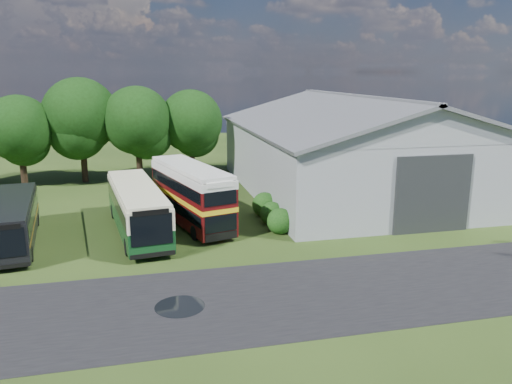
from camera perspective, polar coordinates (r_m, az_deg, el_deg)
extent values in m
plane|color=#1F3310|center=(25.49, -5.85, -9.65)|extent=(120.00, 120.00, 0.00)
cube|color=black|center=(23.34, 2.62, -11.86)|extent=(60.00, 8.00, 0.02)
cylinder|color=black|center=(22.65, -8.70, -12.85)|extent=(2.20, 2.20, 0.01)
cube|color=gray|center=(43.73, 11.12, 3.73)|extent=(18.00, 24.00, 5.50)
cube|color=#2D3033|center=(33.36, 19.55, -0.26)|extent=(5.20, 0.18, 5.00)
cylinder|color=black|center=(48.62, -25.03, 2.22)|extent=(0.56, 0.56, 3.06)
sphere|color=black|center=(48.11, -25.47, 6.59)|extent=(5.78, 5.78, 5.78)
cylinder|color=black|center=(49.05, -19.04, 3.16)|extent=(0.56, 0.56, 3.60)
sphere|color=black|center=(48.51, -19.45, 8.28)|extent=(6.80, 6.80, 6.80)
cylinder|color=black|center=(47.81, -13.18, 3.12)|extent=(0.56, 0.56, 3.31)
sphere|color=black|center=(47.27, -13.44, 7.95)|extent=(6.26, 6.26, 6.26)
cylinder|color=black|center=(48.85, -7.30, 3.50)|extent=(0.56, 0.56, 3.17)
sphere|color=black|center=(48.33, -7.44, 8.03)|extent=(5.98, 5.98, 5.98)
sphere|color=#194714|center=(32.06, 2.75, -4.67)|extent=(1.70, 1.70, 1.70)
sphere|color=#194714|center=(33.89, 1.83, -3.64)|extent=(1.60, 1.60, 1.60)
sphere|color=#194714|center=(35.75, 1.00, -2.72)|extent=(1.80, 1.80, 1.80)
cube|color=#103B19|center=(32.43, -13.44, -1.69)|extent=(4.10, 11.43, 2.78)
cube|color=#4E0B0C|center=(33.48, -7.43, -0.13)|extent=(4.85, 9.70, 3.76)
cube|color=black|center=(32.84, -25.97, -2.90)|extent=(3.53, 10.03, 2.44)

